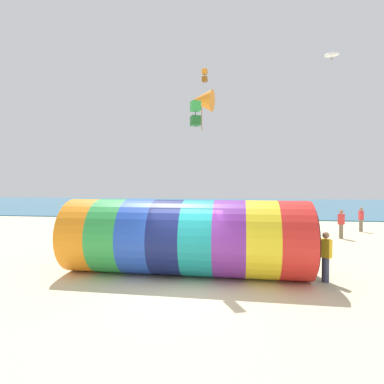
% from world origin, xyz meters
% --- Properties ---
extents(ground_plane, '(120.00, 120.00, 0.00)m').
position_xyz_m(ground_plane, '(0.00, 0.00, 0.00)').
color(ground_plane, beige).
extents(sea, '(120.00, 40.00, 0.10)m').
position_xyz_m(sea, '(0.00, 39.29, 0.05)').
color(sea, teal).
rests_on(sea, ground).
extents(giant_inflatable_tube, '(8.99, 2.94, 2.78)m').
position_xyz_m(giant_inflatable_tube, '(-0.17, 1.74, 1.39)').
color(giant_inflatable_tube, orange).
rests_on(giant_inflatable_tube, ground).
extents(kite_handler, '(0.41, 0.41, 1.73)m').
position_xyz_m(kite_handler, '(4.75, 1.52, 0.89)').
color(kite_handler, '#383D56').
rests_on(kite_handler, ground).
extents(kite_orange_delta, '(1.34, 1.26, 2.05)m').
position_xyz_m(kite_orange_delta, '(0.03, 5.68, 7.52)').
color(kite_orange_delta, orange).
extents(kite_white_parafoil, '(1.07, 0.75, 0.55)m').
position_xyz_m(kite_white_parafoil, '(8.32, 12.85, 12.33)').
color(kite_white_parafoil, white).
extents(kite_orange_box, '(0.49, 0.49, 1.15)m').
position_xyz_m(kite_orange_box, '(-0.90, 16.98, 12.84)').
color(kite_orange_box, orange).
extents(kite_green_box, '(0.46, 0.46, 0.99)m').
position_xyz_m(kite_green_box, '(0.15, 2.26, 6.08)').
color(kite_green_box, green).
extents(bystander_near_water, '(0.40, 0.29, 1.77)m').
position_xyz_m(bystander_near_water, '(3.91, 7.58, 0.91)').
color(bystander_near_water, '#383D56').
rests_on(bystander_near_water, ground).
extents(bystander_mid_beach, '(0.24, 0.37, 1.73)m').
position_xyz_m(bystander_mid_beach, '(10.58, 13.35, 0.89)').
color(bystander_mid_beach, '#726651').
rests_on(bystander_mid_beach, ground).
extents(bystander_far_left, '(0.42, 0.38, 1.79)m').
position_xyz_m(bystander_far_left, '(8.23, 10.32, 0.93)').
color(bystander_far_left, '#726651').
rests_on(bystander_far_left, ground).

